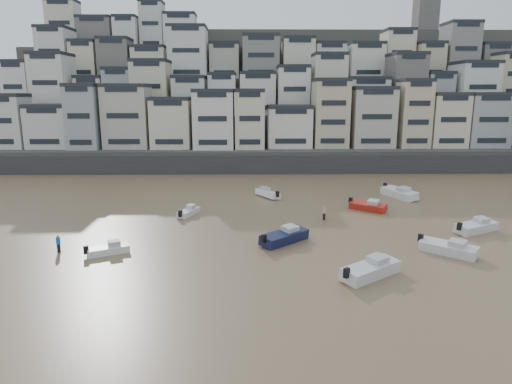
{
  "coord_description": "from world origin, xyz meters",
  "views": [
    {
      "loc": [
        3.14,
        -20.02,
        15.01
      ],
      "look_at": [
        3.98,
        30.0,
        4.0
      ],
      "focal_mm": 32.0,
      "sensor_mm": 36.0,
      "label": 1
    }
  ],
  "objects_px": {
    "boat_j": "(108,248)",
    "boat_i": "(399,192)",
    "boat_h": "(268,193)",
    "boat_d": "(476,225)",
    "person_blue": "(58,243)",
    "boat_e": "(368,205)",
    "boat_b": "(449,246)",
    "person_pink": "(324,213)",
    "boat_f": "(189,211)",
    "boat_c": "(284,235)",
    "boat_a": "(371,267)"
  },
  "relations": [
    {
      "from": "boat_h",
      "to": "person_pink",
      "type": "bearing_deg",
      "value": 175.12
    },
    {
      "from": "boat_j",
      "to": "boat_i",
      "type": "height_order",
      "value": "boat_i"
    },
    {
      "from": "boat_a",
      "to": "boat_c",
      "type": "height_order",
      "value": "boat_a"
    },
    {
      "from": "person_blue",
      "to": "boat_i",
      "type": "bearing_deg",
      "value": 29.13
    },
    {
      "from": "boat_j",
      "to": "boat_f",
      "type": "bearing_deg",
      "value": 40.36
    },
    {
      "from": "boat_e",
      "to": "person_pink",
      "type": "xyz_separation_m",
      "value": [
        -6.38,
        -4.32,
        0.16
      ]
    },
    {
      "from": "person_pink",
      "to": "boat_e",
      "type": "bearing_deg",
      "value": 34.09
    },
    {
      "from": "boat_j",
      "to": "boat_h",
      "type": "relative_size",
      "value": 0.83
    },
    {
      "from": "boat_j",
      "to": "person_blue",
      "type": "xyz_separation_m",
      "value": [
        -4.88,
        0.55,
        0.3
      ]
    },
    {
      "from": "person_blue",
      "to": "boat_b",
      "type": "bearing_deg",
      "value": -1.85
    },
    {
      "from": "boat_e",
      "to": "boat_d",
      "type": "distance_m",
      "value": 13.37
    },
    {
      "from": "boat_j",
      "to": "boat_h",
      "type": "distance_m",
      "value": 28.54
    },
    {
      "from": "boat_b",
      "to": "person_blue",
      "type": "height_order",
      "value": "person_blue"
    },
    {
      "from": "boat_i",
      "to": "boat_f",
      "type": "height_order",
      "value": "boat_i"
    },
    {
      "from": "boat_d",
      "to": "person_blue",
      "type": "relative_size",
      "value": 3.34
    },
    {
      "from": "boat_h",
      "to": "person_blue",
      "type": "xyz_separation_m",
      "value": [
        -20.99,
        -23.02,
        0.19
      ]
    },
    {
      "from": "boat_a",
      "to": "boat_h",
      "type": "relative_size",
      "value": 1.26
    },
    {
      "from": "boat_a",
      "to": "boat_i",
      "type": "distance_m",
      "value": 30.99
    },
    {
      "from": "boat_e",
      "to": "person_pink",
      "type": "relative_size",
      "value": 2.98
    },
    {
      "from": "boat_e",
      "to": "boat_b",
      "type": "height_order",
      "value": "boat_b"
    },
    {
      "from": "boat_a",
      "to": "boat_i",
      "type": "relative_size",
      "value": 0.94
    },
    {
      "from": "boat_j",
      "to": "boat_i",
      "type": "xyz_separation_m",
      "value": [
        35.07,
        22.81,
        0.34
      ]
    },
    {
      "from": "boat_j",
      "to": "person_pink",
      "type": "distance_m",
      "value": 25.06
    },
    {
      "from": "person_pink",
      "to": "boat_j",
      "type": "bearing_deg",
      "value": -153.03
    },
    {
      "from": "boat_c",
      "to": "person_pink",
      "type": "relative_size",
      "value": 3.53
    },
    {
      "from": "boat_c",
      "to": "boat_d",
      "type": "bearing_deg",
      "value": -33.82
    },
    {
      "from": "boat_c",
      "to": "boat_h",
      "type": "relative_size",
      "value": 1.23
    },
    {
      "from": "boat_d",
      "to": "person_pink",
      "type": "bearing_deg",
      "value": 134.94
    },
    {
      "from": "boat_h",
      "to": "person_pink",
      "type": "xyz_separation_m",
      "value": [
        6.23,
        -12.2,
        0.19
      ]
    },
    {
      "from": "boat_f",
      "to": "boat_c",
      "type": "bearing_deg",
      "value": -111.65
    },
    {
      "from": "boat_e",
      "to": "person_blue",
      "type": "height_order",
      "value": "person_blue"
    },
    {
      "from": "boat_j",
      "to": "boat_h",
      "type": "height_order",
      "value": "boat_h"
    },
    {
      "from": "boat_b",
      "to": "person_pink",
      "type": "distance_m",
      "value": 15.5
    },
    {
      "from": "boat_a",
      "to": "boat_c",
      "type": "bearing_deg",
      "value": 89.12
    },
    {
      "from": "boat_a",
      "to": "boat_d",
      "type": "bearing_deg",
      "value": 2.55
    },
    {
      "from": "boat_e",
      "to": "person_pink",
      "type": "distance_m",
      "value": 7.7
    },
    {
      "from": "boat_a",
      "to": "boat_c",
      "type": "relative_size",
      "value": 1.03
    },
    {
      "from": "boat_b",
      "to": "boat_h",
      "type": "bearing_deg",
      "value": 165.07
    },
    {
      "from": "boat_h",
      "to": "boat_i",
      "type": "xyz_separation_m",
      "value": [
        18.97,
        -0.75,
        0.23
      ]
    },
    {
      "from": "boat_j",
      "to": "boat_c",
      "type": "bearing_deg",
      "value": -16.39
    },
    {
      "from": "boat_b",
      "to": "boat_f",
      "type": "height_order",
      "value": "boat_b"
    },
    {
      "from": "boat_h",
      "to": "person_blue",
      "type": "distance_m",
      "value": 31.15
    },
    {
      "from": "boat_i",
      "to": "person_pink",
      "type": "xyz_separation_m",
      "value": [
        -12.74,
        -11.44,
        -0.04
      ]
    },
    {
      "from": "boat_c",
      "to": "person_blue",
      "type": "xyz_separation_m",
      "value": [
        -21.8,
        -2.48,
        0.03
      ]
    },
    {
      "from": "person_blue",
      "to": "boat_h",
      "type": "bearing_deg",
      "value": 47.64
    },
    {
      "from": "boat_c",
      "to": "boat_f",
      "type": "distance_m",
      "value": 15.38
    },
    {
      "from": "boat_e",
      "to": "person_pink",
      "type": "bearing_deg",
      "value": -108.0
    },
    {
      "from": "boat_c",
      "to": "boat_h",
      "type": "bearing_deg",
      "value": 49.9
    },
    {
      "from": "boat_h",
      "to": "boat_i",
      "type": "height_order",
      "value": "boat_i"
    },
    {
      "from": "boat_i",
      "to": "boat_d",
      "type": "bearing_deg",
      "value": -11.79
    }
  ]
}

